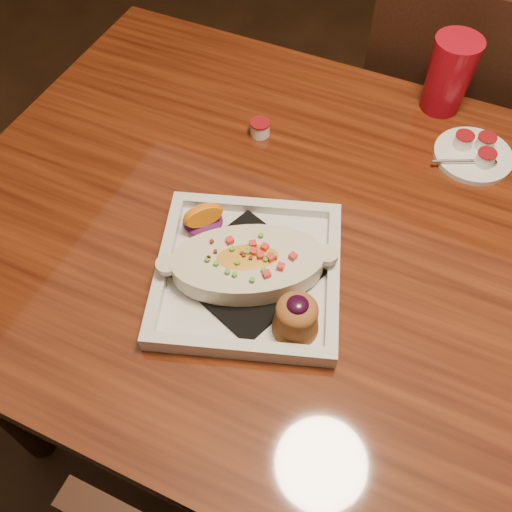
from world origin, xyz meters
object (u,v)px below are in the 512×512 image
at_px(chair_far, 444,129).
at_px(red_tumbler, 449,75).
at_px(table, 378,295).
at_px(plate, 251,271).
at_px(saucer, 474,153).

xyz_separation_m(chair_far, red_tumbler, (-0.02, -0.23, 0.32)).
height_order(table, red_tumbler, red_tumbler).
bearing_deg(table, chair_far, 90.00).
height_order(chair_far, red_tumbler, chair_far).
bearing_deg(chair_far, plate, 76.30).
height_order(table, chair_far, chair_far).
relative_size(table, saucer, 10.64).
distance_m(saucer, red_tumbler, 0.16).
xyz_separation_m(table, saucer, (0.07, 0.29, 0.11)).
bearing_deg(chair_far, saucer, 101.50).
height_order(table, plate, plate).
bearing_deg(saucer, chair_far, 101.50).
distance_m(chair_far, red_tumbler, 0.39).
height_order(saucer, red_tumbler, red_tumbler).
relative_size(chair_far, plate, 2.65).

